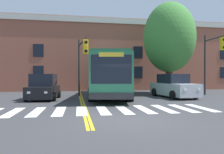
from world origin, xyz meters
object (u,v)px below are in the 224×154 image
at_px(car_black_near_lane, 44,88).
at_px(traffic_light_near_corner, 212,55).
at_px(street_tree_curbside_large, 169,38).
at_px(car_red_behind_bus, 92,83).
at_px(city_bus, 111,75).
at_px(traffic_light_overhead, 82,56).
at_px(car_silver_far_lane, 173,87).

height_order(car_black_near_lane, traffic_light_near_corner, traffic_light_near_corner).
xyz_separation_m(traffic_light_near_corner, street_tree_curbside_large, (-2.59, 2.86, 1.86)).
bearing_deg(car_red_behind_bus, traffic_light_near_corner, -50.76).
height_order(traffic_light_near_corner, street_tree_curbside_large, street_tree_curbside_large).
distance_m(city_bus, traffic_light_overhead, 3.00).
height_order(car_silver_far_lane, car_red_behind_bus, car_silver_far_lane).
xyz_separation_m(traffic_light_overhead, street_tree_curbside_large, (8.42, 2.69, 2.16)).
bearing_deg(car_silver_far_lane, city_bus, 160.61).
distance_m(city_bus, car_red_behind_bus, 10.34).
bearing_deg(car_red_behind_bus, car_black_near_lane, -110.48).
xyz_separation_m(car_silver_far_lane, traffic_light_overhead, (-7.25, 0.68, 2.37)).
relative_size(city_bus, car_silver_far_lane, 2.56).
bearing_deg(street_tree_curbside_large, car_red_behind_bus, 128.21).
height_order(city_bus, traffic_light_near_corner, traffic_light_near_corner).
distance_m(city_bus, car_silver_far_lane, 5.19).
height_order(city_bus, car_silver_far_lane, city_bus).
relative_size(city_bus, traffic_light_near_corner, 2.32).
bearing_deg(street_tree_curbside_large, city_bus, -164.39).
height_order(traffic_light_overhead, street_tree_curbside_large, street_tree_curbside_large).
height_order(city_bus, car_black_near_lane, city_bus).
bearing_deg(traffic_light_overhead, car_red_behind_bus, 81.62).
xyz_separation_m(city_bus, street_tree_curbside_large, (5.98, 1.67, 3.57)).
distance_m(car_silver_far_lane, traffic_light_overhead, 7.66).
distance_m(city_bus, car_black_near_lane, 5.52).
height_order(car_black_near_lane, traffic_light_overhead, traffic_light_overhead).
bearing_deg(traffic_light_near_corner, city_bus, 172.11).
bearing_deg(city_bus, car_black_near_lane, -163.12).
distance_m(car_silver_far_lane, street_tree_curbside_large, 5.77).
bearing_deg(car_silver_far_lane, traffic_light_near_corner, 7.68).
height_order(city_bus, car_red_behind_bus, city_bus).
xyz_separation_m(car_red_behind_bus, traffic_light_overhead, (-1.66, -11.28, 2.40)).
bearing_deg(street_tree_curbside_large, car_silver_far_lane, -109.16).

